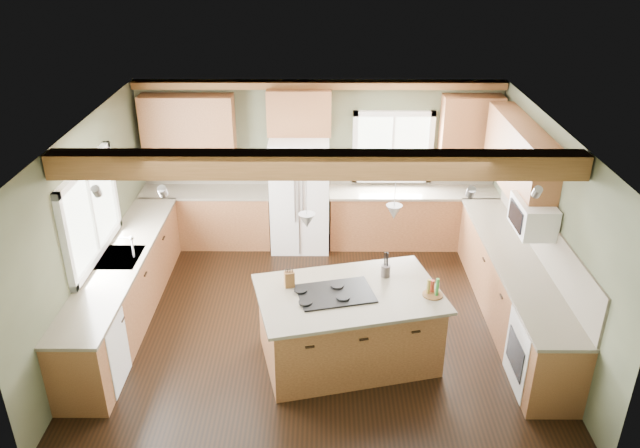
{
  "coord_description": "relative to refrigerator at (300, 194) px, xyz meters",
  "views": [
    {
      "loc": [
        0.06,
        -6.81,
        4.73
      ],
      "look_at": [
        0.02,
        0.3,
        1.27
      ],
      "focal_mm": 35.0,
      "sensor_mm": 36.0,
      "label": 1
    }
  ],
  "objects": [
    {
      "name": "bottle_tray",
      "position": [
        1.6,
        -2.94,
        0.13
      ],
      "size": [
        0.3,
        0.3,
        0.21
      ],
      "primitive_type": null,
      "rotation": [
        0.0,
        0.0,
        0.4
      ],
      "color": "brown",
      "rests_on": "island_top"
    },
    {
      "name": "base_cab_back_left",
      "position": [
        -1.49,
        0.08,
        -0.46
      ],
      "size": [
        2.02,
        0.6,
        0.88
      ],
      "primitive_type": "cube",
      "color": "brown",
      "rests_on": "floor"
    },
    {
      "name": "counter_back_right",
      "position": [
        1.79,
        0.08,
        0.0
      ],
      "size": [
        2.66,
        0.64,
        0.04
      ],
      "primitive_type": "cube",
      "color": "brown",
      "rests_on": "base_cab_back_right"
    },
    {
      "name": "sink",
      "position": [
        -2.2,
        -2.07,
        0.01
      ],
      "size": [
        0.5,
        0.65,
        0.03
      ],
      "primitive_type": "cube",
      "color": "#262628",
      "rests_on": "counter_left"
    },
    {
      "name": "faucet",
      "position": [
        -2.02,
        -2.07,
        0.15
      ],
      "size": [
        0.02,
        0.02,
        0.28
      ],
      "primitive_type": "cylinder",
      "color": "#B2B2B7",
      "rests_on": "sink"
    },
    {
      "name": "backsplash_right",
      "position": [
        3.08,
        -2.07,
        0.31
      ],
      "size": [
        0.03,
        3.7,
        0.58
      ],
      "primitive_type": "cube",
      "color": "brown",
      "rests_on": "wall_right"
    },
    {
      "name": "cooktop",
      "position": [
        0.5,
        -2.93,
        0.03
      ],
      "size": [
        0.95,
        0.74,
        0.02
      ],
      "primitive_type": "cube",
      "rotation": [
        0.0,
        0.0,
        0.23
      ],
      "color": "black",
      "rests_on": "island_top"
    },
    {
      "name": "upper_cab_back_left",
      "position": [
        -1.69,
        0.21,
        1.05
      ],
      "size": [
        1.4,
        0.35,
        0.9
      ],
      "primitive_type": "cube",
      "color": "brown",
      "rests_on": "wall_back"
    },
    {
      "name": "base_cab_left",
      "position": [
        -2.2,
        -2.07,
        -0.46
      ],
      "size": [
        0.6,
        3.7,
        0.88
      ],
      "primitive_type": "cube",
      "color": "brown",
      "rests_on": "floor"
    },
    {
      "name": "pendant_left",
      "position": [
        0.19,
        -3.0,
        0.98
      ],
      "size": [
        0.18,
        0.18,
        0.16
      ],
      "primitive_type": "cone",
      "rotation": [
        3.14,
        0.0,
        0.0
      ],
      "color": "#B2B2B7",
      "rests_on": "ceiling"
    },
    {
      "name": "wall_left",
      "position": [
        -2.5,
        -2.12,
        0.4
      ],
      "size": [
        0.0,
        5.0,
        5.0
      ],
      "primitive_type": "plane",
      "rotation": [
        1.57,
        0.0,
        1.57
      ],
      "color": "#404631",
      "rests_on": "ground"
    },
    {
      "name": "pendant_right",
      "position": [
        1.13,
        -2.78,
        0.98
      ],
      "size": [
        0.18,
        0.18,
        0.16
      ],
      "primitive_type": "cone",
      "rotation": [
        3.14,
        0.0,
        0.0
      ],
      "color": "#B2B2B7",
      "rests_on": "ceiling"
    },
    {
      "name": "upper_cab_over_fridge",
      "position": [
        -0.0,
        0.21,
        1.25
      ],
      "size": [
        0.96,
        0.35,
        0.7
      ],
      "primitive_type": "cube",
      "color": "brown",
      "rests_on": "wall_back"
    },
    {
      "name": "upper_cab_right",
      "position": [
        2.92,
        -1.22,
        1.05
      ],
      "size": [
        0.35,
        2.2,
        0.9
      ],
      "primitive_type": "cube",
      "color": "brown",
      "rests_on": "wall_right"
    },
    {
      "name": "base_cab_right",
      "position": [
        2.8,
        -2.07,
        -0.46
      ],
      "size": [
        0.6,
        3.7,
        0.88
      ],
      "primitive_type": "cube",
      "color": "brown",
      "rests_on": "floor"
    },
    {
      "name": "wall_right",
      "position": [
        3.1,
        -2.12,
        0.4
      ],
      "size": [
        0.0,
        5.0,
        5.0
      ],
      "primitive_type": "plane",
      "rotation": [
        1.57,
        0.0,
        -1.57
      ],
      "color": "#404631",
      "rests_on": "ground"
    },
    {
      "name": "counter_left",
      "position": [
        -2.2,
        -2.07,
        0.0
      ],
      "size": [
        0.64,
        3.74,
        0.04
      ],
      "primitive_type": "cube",
      "color": "brown",
      "rests_on": "base_cab_left"
    },
    {
      "name": "knife_block",
      "position": [
        -0.03,
        -2.76,
        0.11
      ],
      "size": [
        0.13,
        0.11,
        0.19
      ],
      "primitive_type": "cube",
      "rotation": [
        0.0,
        0.0,
        0.24
      ],
      "color": "brown",
      "rests_on": "island_top"
    },
    {
      "name": "microwave",
      "position": [
        2.88,
        -2.17,
        0.65
      ],
      "size": [
        0.4,
        0.7,
        0.38
      ],
      "primitive_type": "cube",
      "color": "white",
      "rests_on": "wall_right"
    },
    {
      "name": "backsplash_back",
      "position": [
        0.3,
        0.36,
        0.31
      ],
      "size": [
        5.58,
        0.03,
        0.58
      ],
      "primitive_type": "cube",
      "color": "brown",
      "rests_on": "wall_back"
    },
    {
      "name": "island",
      "position": [
        0.66,
        -2.89,
        -0.46
      ],
      "size": [
        2.16,
        1.6,
        0.88
      ],
      "primitive_type": "cube",
      "rotation": [
        0.0,
        0.0,
        0.23
      ],
      "color": "brown",
      "rests_on": "floor"
    },
    {
      "name": "base_cab_back_right",
      "position": [
        1.79,
        0.08,
        -0.46
      ],
      "size": [
        2.62,
        0.6,
        0.88
      ],
      "primitive_type": "cube",
      "color": "brown",
      "rests_on": "floor"
    },
    {
      "name": "soffit_trim",
      "position": [
        0.3,
        0.28,
        1.64
      ],
      "size": [
        5.55,
        0.2,
        0.1
      ],
      "primitive_type": "cube",
      "color": "brown",
      "rests_on": "ceiling"
    },
    {
      "name": "window_left",
      "position": [
        -2.48,
        -2.07,
        0.65
      ],
      "size": [
        0.04,
        1.6,
        1.05
      ],
      "primitive_type": "cube",
      "color": "white",
      "rests_on": "wall_left"
    },
    {
      "name": "dishwasher",
      "position": [
        -2.19,
        -3.37,
        -0.47
      ],
      "size": [
        0.6,
        0.6,
        0.84
      ],
      "primitive_type": "cube",
      "color": "white",
      "rests_on": "floor"
    },
    {
      "name": "upper_cab_back_corner",
      "position": [
        2.6,
        0.21,
        1.05
      ],
      "size": [
        0.9,
        0.35,
        0.9
      ],
      "primitive_type": "cube",
      "color": "brown",
      "rests_on": "wall_back"
    },
    {
      "name": "ceiling_beam",
      "position": [
        0.3,
        -2.89,
        1.57
      ],
      "size": [
        5.55,
        0.26,
        0.26
      ],
      "primitive_type": "cube",
      "color": "brown",
      "rests_on": "ceiling"
    },
    {
      "name": "counter_back_left",
      "position": [
        -1.49,
        0.08,
        0.0
      ],
      "size": [
        2.06,
        0.64,
        0.04
      ],
      "primitive_type": "cube",
      "color": "brown",
      "rests_on": "base_cab_back_left"
    },
    {
      "name": "oven",
      "position": [
        2.79,
        -3.37,
        -0.47
      ],
      "size": [
        0.6,
        0.72,
        0.84
      ],
      "primitive_type": "cube",
      "color": "white",
      "rests_on": "floor"
    },
    {
      "name": "ceiling",
      "position": [
        0.3,
        -2.12,
        1.7
      ],
      "size": [
        5.6,
        5.6,
        0.0
      ],
      "primitive_type": "plane",
      "rotation": [
        3.14,
        0.0,
        0.0
      ],
      "color": "silver",
      "rests_on": "wall_back"
    },
    {
      "name": "refrigerator",
      "position": [
        0.0,
        0.0,
        0.0
      ],
      "size": [
        0.9,
        0.74,
        1.8
      ],
      "primitive_type": "cube",
      "color": "white",
      "rests_on": "floor"
    },
    {
      "name": "floor",
      "position": [
        0.3,
        -2.12,
        -0.9
      ],
      "size": [
        5.6,
        5.6,
        0.0
      ],
      "primitive_type": "plane",
      "color": "black",
      "rests_on": "ground"
    },
    {
      "name": "counter_right",
      "position": [
        2.8,
        -2.07,
        0.0
      ],
      "size": [
        0.64,
        3.74,
        0.04
      ],
      "primitive_type": "cube",
      "color": "brown",
      "rests_on": "base_cab_right"
    },
    {
      "name": "island_top",
      "position": [
        0.66,
        -2.89,
        0.0
      ],
      "size": [
        2.32,
        1.76,
        0.04
      ],
      "primitive_type": "cube",
      "rotation": [
        0.0,
        0.0,
        0.23
      ],
      "color": "brown",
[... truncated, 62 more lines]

